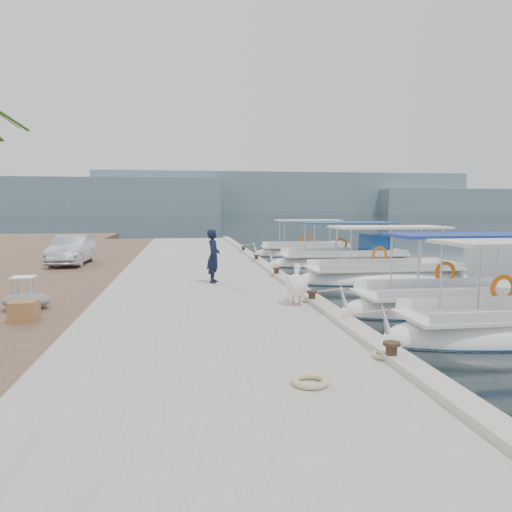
{
  "coord_description": "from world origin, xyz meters",
  "views": [
    {
      "loc": [
        -3.61,
        -15.89,
        2.96
      ],
      "look_at": [
        -1.0,
        2.12,
        1.2
      ],
      "focal_mm": 35.0,
      "sensor_mm": 36.0,
      "label": 1
    }
  ],
  "objects_px": {
    "fishing_caique_e": "(305,253)",
    "parked_car": "(72,250)",
    "fishing_caique_c": "(383,278)",
    "fisherman": "(213,256)",
    "pelican": "(296,284)",
    "fishing_caique_b": "(454,307)",
    "fishing_caique_d": "(345,261)"
  },
  "relations": [
    {
      "from": "fishing_caique_e",
      "to": "parked_car",
      "type": "height_order",
      "value": "fishing_caique_e"
    },
    {
      "from": "fishing_caique_c",
      "to": "fisherman",
      "type": "xyz_separation_m",
      "value": [
        -6.98,
        -2.64,
        1.26
      ]
    },
    {
      "from": "pelican",
      "to": "parked_car",
      "type": "relative_size",
      "value": 0.34
    },
    {
      "from": "fishing_caique_b",
      "to": "parked_car",
      "type": "height_order",
      "value": "fishing_caique_b"
    },
    {
      "from": "fisherman",
      "to": "fishing_caique_d",
      "type": "bearing_deg",
      "value": -30.06
    },
    {
      "from": "fishing_caique_b",
      "to": "pelican",
      "type": "relative_size",
      "value": 5.19
    },
    {
      "from": "fishing_caique_c",
      "to": "fishing_caique_e",
      "type": "distance_m",
      "value": 11.29
    },
    {
      "from": "fishing_caique_b",
      "to": "parked_car",
      "type": "distance_m",
      "value": 15.71
    },
    {
      "from": "fishing_caique_d",
      "to": "pelican",
      "type": "bearing_deg",
      "value": -113.45
    },
    {
      "from": "fishing_caique_e",
      "to": "fisherman",
      "type": "relative_size",
      "value": 3.75
    },
    {
      "from": "fishing_caique_c",
      "to": "fisherman",
      "type": "distance_m",
      "value": 7.57
    },
    {
      "from": "fishing_caique_b",
      "to": "fishing_caique_d",
      "type": "distance_m",
      "value": 11.79
    },
    {
      "from": "parked_car",
      "to": "fisherman",
      "type": "bearing_deg",
      "value": -45.33
    },
    {
      "from": "fishing_caique_e",
      "to": "fisherman",
      "type": "bearing_deg",
      "value": -115.2
    },
    {
      "from": "fishing_caique_b",
      "to": "fishing_caique_c",
      "type": "relative_size",
      "value": 0.92
    },
    {
      "from": "fishing_caique_c",
      "to": "pelican",
      "type": "distance_m",
      "value": 8.46
    },
    {
      "from": "fishing_caique_d",
      "to": "fisherman",
      "type": "xyz_separation_m",
      "value": [
        -7.32,
        -8.51,
        1.2
      ]
    },
    {
      "from": "fishing_caique_c",
      "to": "parked_car",
      "type": "xyz_separation_m",
      "value": [
        -12.79,
        3.59,
        1.01
      ]
    },
    {
      "from": "fishing_caique_b",
      "to": "fishing_caique_c",
      "type": "height_order",
      "value": "same"
    },
    {
      "from": "fishing_caique_d",
      "to": "pelican",
      "type": "height_order",
      "value": "fishing_caique_d"
    },
    {
      "from": "fisherman",
      "to": "fishing_caique_b",
      "type": "bearing_deg",
      "value": -105.43
    },
    {
      "from": "pelican",
      "to": "fisherman",
      "type": "relative_size",
      "value": 0.75
    },
    {
      "from": "fishing_caique_e",
      "to": "pelican",
      "type": "height_order",
      "value": "fishing_caique_e"
    },
    {
      "from": "fishing_caique_c",
      "to": "fishing_caique_d",
      "type": "height_order",
      "value": "same"
    },
    {
      "from": "fishing_caique_b",
      "to": "fishing_caique_e",
      "type": "height_order",
      "value": "same"
    },
    {
      "from": "fishing_caique_b",
      "to": "fishing_caique_d",
      "type": "bearing_deg",
      "value": 86.83
    },
    {
      "from": "fishing_caique_b",
      "to": "fisherman",
      "type": "xyz_separation_m",
      "value": [
        -6.67,
        3.26,
        1.26
      ]
    },
    {
      "from": "fishing_caique_b",
      "to": "fishing_caique_c",
      "type": "xyz_separation_m",
      "value": [
        0.31,
        5.9,
        -0.0
      ]
    },
    {
      "from": "fishing_caique_b",
      "to": "fishing_caique_e",
      "type": "distance_m",
      "value": 17.18
    },
    {
      "from": "fishing_caique_b",
      "to": "fishing_caique_c",
      "type": "distance_m",
      "value": 5.91
    },
    {
      "from": "fishing_caique_c",
      "to": "fishing_caique_e",
      "type": "height_order",
      "value": "same"
    },
    {
      "from": "fisherman",
      "to": "fishing_caique_c",
      "type": "bearing_deg",
      "value": -58.66
    }
  ]
}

